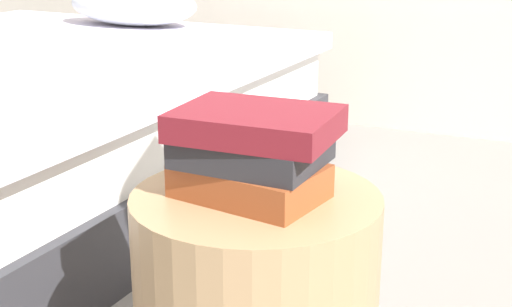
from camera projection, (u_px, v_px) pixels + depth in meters
The scene contains 3 objects.
book_rust at pixel (250, 181), 1.21m from camera, with size 0.23×0.16×0.06m, color #994723.
book_charcoal at pixel (253, 149), 1.21m from camera, with size 0.23×0.18×0.05m, color #28282D.
book_maroon at pixel (257, 123), 1.19m from camera, with size 0.25×0.19×0.05m, color maroon.
Camera 1 is at (0.47, -1.05, 0.86)m, focal length 51.61 mm.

